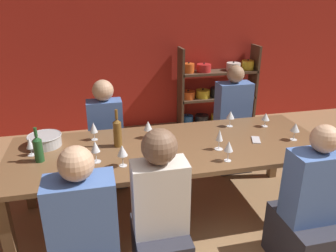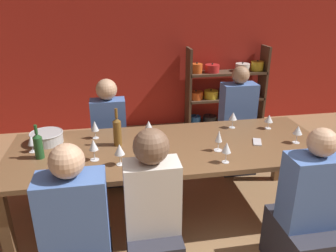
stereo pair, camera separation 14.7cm
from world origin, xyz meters
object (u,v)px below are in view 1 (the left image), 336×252
Objects in this scene: wine_glass_red_a at (295,128)px; wine_glass_white_d at (94,128)px; wine_glass_white_a at (95,147)px; wine_glass_empty_c at (30,144)px; wine_glass_red_c at (219,136)px; person_far_b at (231,131)px; shelf_unit at (216,92)px; wine_bottle_dark at (38,148)px; person_near_c at (309,219)px; person_far_a at (107,145)px; wine_glass_empty_b at (266,117)px; wine_bottle_green at (117,132)px; wine_glass_white_b at (122,151)px; dining_table at (171,153)px; mixing_bowl at (45,140)px; wine_glass_white_c at (148,126)px; wine_glass_empty_a at (230,115)px; cell_phone at (256,140)px; person_near_a at (160,233)px; wine_glass_red_b at (229,147)px.

wine_glass_white_d reaches higher than wine_glass_red_a.
wine_glass_empty_c is at bearing 155.13° from wine_glass_white_a.
person_far_b is at bearing 60.17° from wine_glass_red_c.
shelf_unit is 4.33× the size of wine_bottle_dark.
person_far_a is at bearing 130.33° from person_near_c.
wine_glass_empty_b is at bearing 99.94° from person_far_b.
wine_bottle_green is 0.37m from wine_glass_white_b.
dining_table is 1.11m from mixing_bowl.
wine_glass_red_c is 0.16× the size of person_near_c.
wine_glass_red_c is (-0.74, -0.03, 0.01)m from wine_glass_red_a.
wine_glass_white_c is at bearing 15.46° from wine_bottle_dark.
wine_glass_white_d is (-0.49, 0.07, -0.00)m from wine_glass_white_c.
wine_glass_empty_c is (-2.19, -0.14, -0.00)m from wine_glass_empty_b.
wine_glass_empty_a is 0.92× the size of wine_glass_white_b.
wine_glass_white_c is 1.12× the size of wine_glass_empty_c.
shelf_unit is 1.99m from wine_glass_empty_b.
cell_phone is at bearing -13.66° from wine_glass_white_d.
wine_glass_empty_b is 0.86× the size of wine_glass_white_c.
wine_glass_white_d is 1.03× the size of cell_phone.
wine_glass_white_b is at bearing -69.72° from wine_glass_white_d.
wine_glass_red_a is 1.33m from wine_glass_white_c.
wine_bottle_green is 2.37× the size of wine_glass_empty_b.
wine_glass_white_c is at bearing -7.98° from wine_glass_white_d.
person_far_a is 2.12m from person_near_c.
shelf_unit is 3.03m from wine_glass_white_a.
shelf_unit is 3.69× the size of wine_bottle_green.
person_near_c is (1.10, -0.06, -0.04)m from person_near_a.
dining_table is at bearing 173.61° from wine_glass_red_a.
person_near_c is at bearing -44.76° from dining_table.
wine_bottle_dark is 0.24× the size of person_near_a.
wine_glass_empty_a is 0.35m from wine_glass_empty_b.
wine_bottle_green is at bearing 171.70° from wine_glass_red_a.
mixing_bowl is at bearing 150.25° from person_near_c.
wine_glass_empty_b is (2.10, -0.02, 0.05)m from mixing_bowl.
wine_glass_white_c is (-0.16, 0.22, 0.19)m from dining_table.
dining_table is 0.50m from wine_bottle_green.
wine_glass_white_d is at bearing 110.28° from wine_glass_white_b.
person_far_b is (0.54, 0.95, -0.39)m from wine_glass_red_c.
wine_bottle_dark is (-1.08, -0.04, 0.18)m from dining_table.
person_far_b is at bearing 17.78° from wine_glass_white_d.
person_far_b is at bearing -103.42° from shelf_unit.
wine_glass_empty_a is (1.77, 0.35, 0.01)m from wine_bottle_dark.
wine_bottle_dark is 1.17m from person_near_a.
cell_phone is at bearing -0.78° from wine_bottle_dark.
wine_glass_white_d is 1.12m from wine_glass_red_c.
person_far_a is at bearing 123.26° from wine_glass_white_c.
wine_bottle_green reaches higher than wine_glass_red_b.
person_far_b is (1.19, 1.57, -0.01)m from person_near_a.
wine_glass_red_b is (-0.31, -0.68, 0.00)m from wine_glass_empty_a.
dining_table is 2.24× the size of person_far_b.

